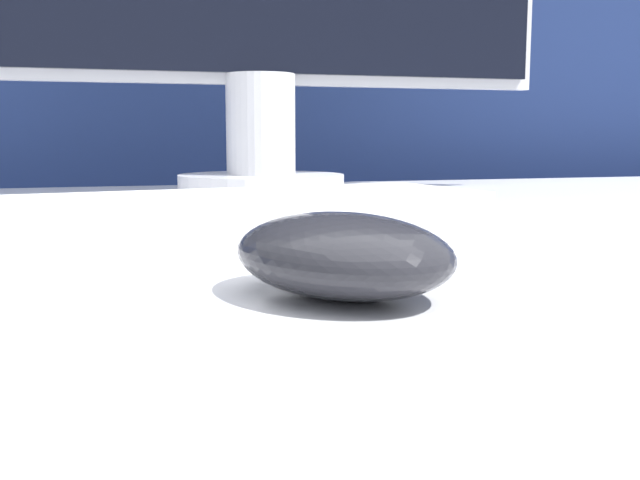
# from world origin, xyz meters

# --- Properties ---
(partition_panel) EXTENTS (5.00, 0.03, 1.12)m
(partition_panel) POSITION_xyz_m (0.00, 0.63, 0.56)
(partition_panel) COLOR navy
(partition_panel) RESTS_ON ground_plane
(computer_mouse_near) EXTENTS (0.11, 0.12, 0.03)m
(computer_mouse_near) POSITION_xyz_m (-0.06, -0.20, 0.76)
(computer_mouse_near) COLOR #232328
(computer_mouse_near) RESTS_ON desk
(keyboard) EXTENTS (0.38, 0.20, 0.02)m
(keyboard) POSITION_xyz_m (-0.06, 0.03, 0.76)
(keyboard) COLOR white
(keyboard) RESTS_ON desk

